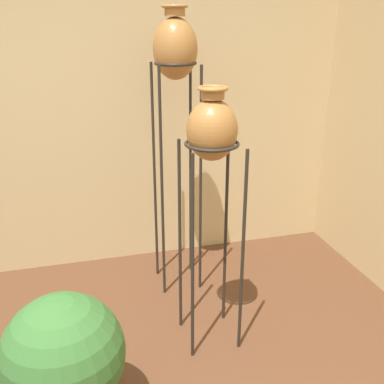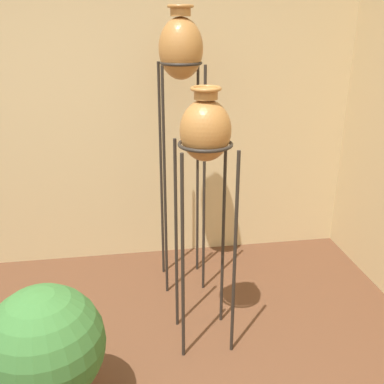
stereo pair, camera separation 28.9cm
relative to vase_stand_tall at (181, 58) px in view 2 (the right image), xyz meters
The scene contains 4 objects.
wall_back 0.94m from the vase_stand_tall, 143.80° to the left, with size 8.33×0.06×2.70m.
vase_stand_tall is the anchor object (origin of this frame).
vase_stand_medium 0.78m from the vase_stand_tall, 86.88° to the right, with size 0.32×0.32×1.58m.
potted_plant 1.91m from the vase_stand_tall, 124.99° to the right, with size 0.58×0.58×0.74m.
Camera 2 is at (0.31, -1.34, 1.91)m, focal length 42.00 mm.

